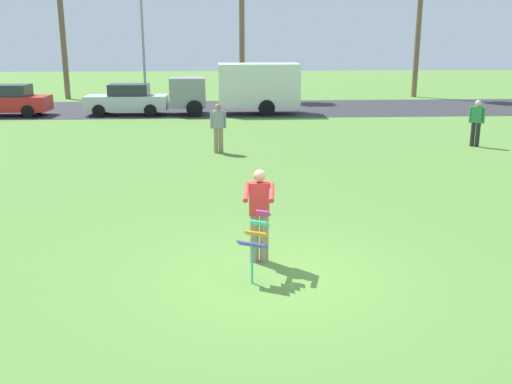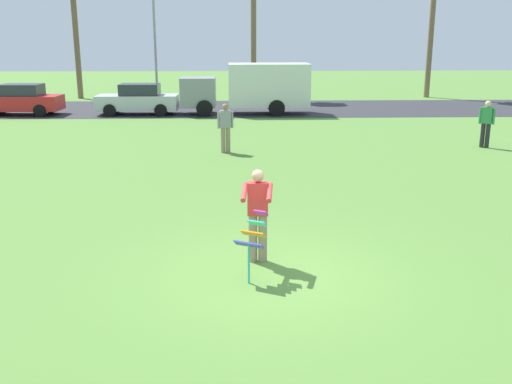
% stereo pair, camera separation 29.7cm
% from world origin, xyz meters
% --- Properties ---
extents(ground_plane, '(120.00, 120.00, 0.00)m').
position_xyz_m(ground_plane, '(0.00, 0.00, 0.00)').
color(ground_plane, '#568438').
extents(road_strip, '(120.00, 8.00, 0.01)m').
position_xyz_m(road_strip, '(0.00, 23.72, 0.01)').
color(road_strip, '#2D2D33').
rests_on(road_strip, ground).
extents(person_kite_flyer, '(0.58, 0.69, 1.73)m').
position_xyz_m(person_kite_flyer, '(-0.21, 0.58, 0.95)').
color(person_kite_flyer, gray).
rests_on(person_kite_flyer, ground).
extents(kite_held, '(0.61, 0.73, 1.16)m').
position_xyz_m(kite_held, '(-0.32, -0.23, 0.78)').
color(kite_held, '#D83399').
rests_on(kite_held, ground).
extents(parked_car_red, '(4.25, 1.94, 1.60)m').
position_xyz_m(parked_car_red, '(-11.85, 21.32, 0.77)').
color(parked_car_red, red).
rests_on(parked_car_red, ground).
extents(parked_car_silver, '(4.20, 1.84, 1.60)m').
position_xyz_m(parked_car_silver, '(-5.75, 21.32, 0.77)').
color(parked_car_silver, silver).
rests_on(parked_car_silver, ground).
extents(parked_truck_grey_van, '(6.71, 2.15, 2.62)m').
position_xyz_m(parked_truck_grey_van, '(0.29, 21.32, 1.41)').
color(parked_truck_grey_van, gray).
rests_on(parked_truck_grey_van, ground).
extents(streetlight_pole, '(0.24, 1.65, 7.00)m').
position_xyz_m(streetlight_pole, '(-5.70, 28.64, 4.00)').
color(streetlight_pole, '#9E9EA3').
rests_on(streetlight_pole, ground).
extents(person_walker_near, '(0.47, 0.39, 1.73)m').
position_xyz_m(person_walker_near, '(8.61, 11.53, 0.93)').
color(person_walker_near, '#26262B').
rests_on(person_walker_near, ground).
extents(person_walker_far, '(0.56, 0.29, 1.73)m').
position_xyz_m(person_walker_far, '(-0.98, 10.88, 0.93)').
color(person_walker_far, gray).
rests_on(person_walker_far, ground).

